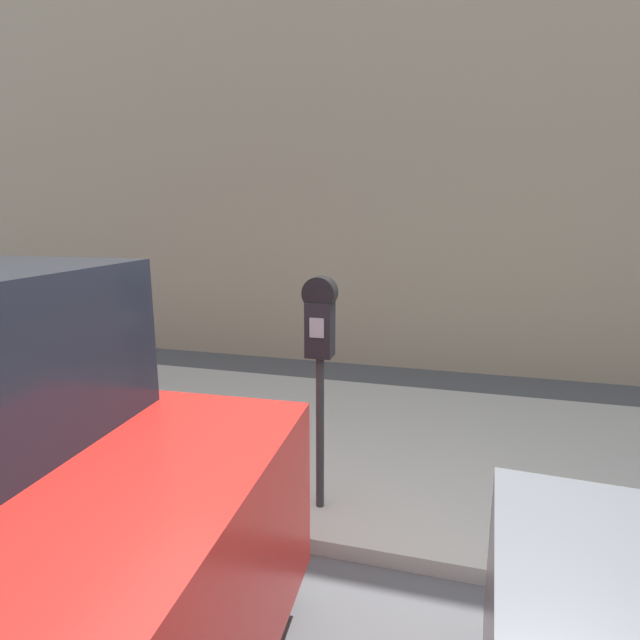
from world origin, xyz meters
TOP-DOWN VIEW (x-y plane):
  - sidewalk at (0.00, 2.20)m, footprint 24.00×2.80m
  - building_facade at (0.00, 4.76)m, footprint 24.00×0.30m
  - parking_meter at (-0.14, 1.14)m, footprint 0.20×0.15m

SIDE VIEW (x-z plane):
  - sidewalk at x=0.00m, z-range 0.00..0.10m
  - parking_meter at x=-0.14m, z-range 0.47..1.97m
  - building_facade at x=0.00m, z-range 0.00..6.52m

